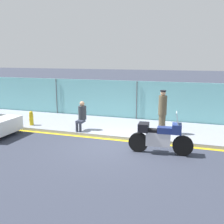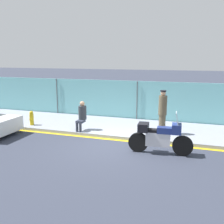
{
  "view_description": "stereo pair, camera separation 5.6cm",
  "coord_description": "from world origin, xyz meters",
  "px_view_note": "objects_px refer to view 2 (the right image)",
  "views": [
    {
      "loc": [
        2.95,
        -9.26,
        3.42
      ],
      "look_at": [
        -0.29,
        0.83,
        1.18
      ],
      "focal_mm": 42.0,
      "sensor_mm": 36.0,
      "label": 1
    },
    {
      "loc": [
        3.0,
        -9.24,
        3.42
      ],
      "look_at": [
        -0.29,
        0.83,
        1.18
      ],
      "focal_mm": 42.0,
      "sensor_mm": 36.0,
      "label": 2
    }
  ],
  "objects_px": {
    "motorcycle": "(160,137)",
    "fire_hydrant": "(32,118)",
    "officer_standing": "(163,111)",
    "person_seated_on_curb": "(82,114)"
  },
  "relations": [
    {
      "from": "motorcycle",
      "to": "fire_hydrant",
      "type": "bearing_deg",
      "value": 162.25
    },
    {
      "from": "officer_standing",
      "to": "fire_hydrant",
      "type": "height_order",
      "value": "officer_standing"
    },
    {
      "from": "officer_standing",
      "to": "fire_hydrant",
      "type": "relative_size",
      "value": 2.7
    },
    {
      "from": "fire_hydrant",
      "to": "officer_standing",
      "type": "bearing_deg",
      "value": 4.85
    },
    {
      "from": "officer_standing",
      "to": "person_seated_on_curb",
      "type": "bearing_deg",
      "value": -171.02
    },
    {
      "from": "officer_standing",
      "to": "motorcycle",
      "type": "bearing_deg",
      "value": -84.75
    },
    {
      "from": "motorcycle",
      "to": "officer_standing",
      "type": "xyz_separation_m",
      "value": [
        -0.19,
        2.12,
        0.48
      ]
    },
    {
      "from": "motorcycle",
      "to": "officer_standing",
      "type": "height_order",
      "value": "officer_standing"
    },
    {
      "from": "fire_hydrant",
      "to": "person_seated_on_curb",
      "type": "bearing_deg",
      "value": -0.63
    },
    {
      "from": "person_seated_on_curb",
      "to": "fire_hydrant",
      "type": "height_order",
      "value": "person_seated_on_curb"
    }
  ]
}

